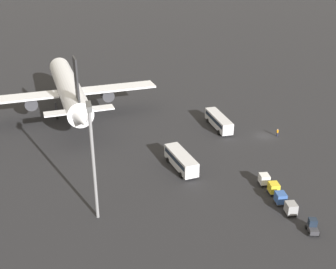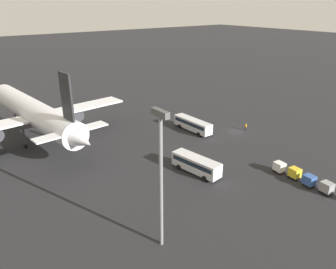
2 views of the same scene
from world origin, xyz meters
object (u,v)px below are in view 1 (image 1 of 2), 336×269
at_px(cargo_cart_white, 264,179).
at_px(airplane, 69,88).
at_px(cargo_cart_grey, 291,208).
at_px(cargo_cart_blue, 280,198).
at_px(cargo_cart_yellow, 274,188).
at_px(shuttle_bus_far, 181,159).
at_px(shuttle_bus_near, 219,120).
at_px(baggage_tug, 313,227).
at_px(worker_person, 277,133).

bearing_deg(cargo_cart_white, airplane, 36.93).
distance_m(airplane, cargo_cart_grey, 61.46).
height_order(cargo_cart_grey, cargo_cart_blue, same).
relative_size(cargo_cart_blue, cargo_cart_white, 1.00).
xyz_separation_m(cargo_cart_grey, cargo_cart_white, (9.35, 0.09, 0.00)).
distance_m(cargo_cart_grey, cargo_cart_yellow, 6.24).
bearing_deg(cargo_cart_blue, shuttle_bus_far, 38.71).
height_order(shuttle_bus_near, cargo_cart_white, shuttle_bus_near).
distance_m(cargo_cart_blue, cargo_cart_yellow, 3.14).
xyz_separation_m(shuttle_bus_near, cargo_cart_yellow, (-29.48, 0.84, -0.64)).
distance_m(cargo_cart_blue, cargo_cart_white, 6.24).
xyz_separation_m(cargo_cart_grey, cargo_cart_blue, (3.12, 0.18, 0.00)).
distance_m(shuttle_bus_near, baggage_tug, 40.54).
bearing_deg(cargo_cart_yellow, worker_person, -28.78).
bearing_deg(cargo_cart_yellow, cargo_cart_white, 4.83).
distance_m(worker_person, cargo_cart_grey, 30.50).
xyz_separation_m(shuttle_bus_far, cargo_cart_blue, (-15.73, -12.61, -0.69)).
bearing_deg(cargo_cart_white, cargo_cart_yellow, -175.17).
relative_size(shuttle_bus_far, cargo_cart_white, 4.81).
bearing_deg(baggage_tug, shuttle_bus_near, 16.48).
bearing_deg(worker_person, shuttle_bus_far, 110.15).
distance_m(cargo_cart_grey, cargo_cart_white, 9.35).
relative_size(shuttle_bus_far, cargo_cart_blue, 4.81).
bearing_deg(worker_person, cargo_cart_white, 146.76).
xyz_separation_m(airplane, cargo_cart_white, (-42.68, -32.08, -5.88)).
height_order(airplane, cargo_cart_grey, airplane).
bearing_deg(worker_person, baggage_tug, 161.15).
distance_m(worker_person, cargo_cart_blue, 27.75).
relative_size(shuttle_bus_near, cargo_cart_blue, 5.28).
distance_m(baggage_tug, worker_person, 34.66).
height_order(shuttle_bus_far, baggage_tug, shuttle_bus_far).
relative_size(shuttle_bus_near, worker_person, 6.64).
relative_size(airplane, worker_person, 28.72).
bearing_deg(shuttle_bus_far, worker_person, -77.93).
bearing_deg(cargo_cart_grey, worker_person, -23.41).
xyz_separation_m(shuttle_bus_near, cargo_cart_grey, (-35.71, 1.02, -0.64)).
distance_m(worker_person, cargo_cart_yellow, 24.82).
xyz_separation_m(airplane, worker_person, (-24.05, -44.29, -6.20)).
relative_size(shuttle_bus_far, cargo_cart_grey, 4.81).
relative_size(airplane, cargo_cart_grey, 22.87).
height_order(airplane, baggage_tug, airplane).
distance_m(airplane, shuttle_bus_far, 38.78).
bearing_deg(cargo_cart_grey, airplane, 31.73).
bearing_deg(shuttle_bus_near, baggage_tug, 178.50).
bearing_deg(cargo_cart_yellow, cargo_cart_blue, 173.49).
height_order(shuttle_bus_far, cargo_cart_yellow, shuttle_bus_far).
relative_size(shuttle_bus_near, baggage_tug, 4.32).
bearing_deg(airplane, cargo_cart_yellow, -150.14).
height_order(airplane, shuttle_bus_far, airplane).
distance_m(shuttle_bus_near, cargo_cart_white, 26.39).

